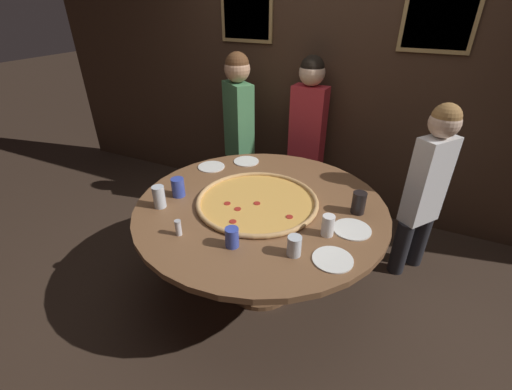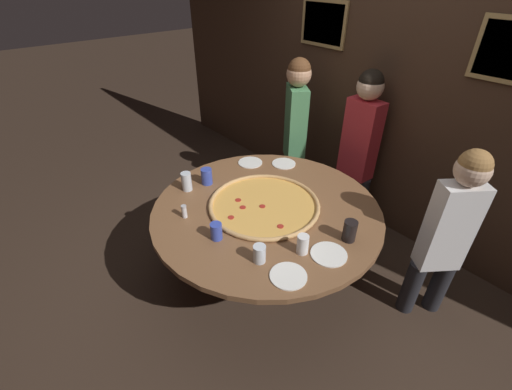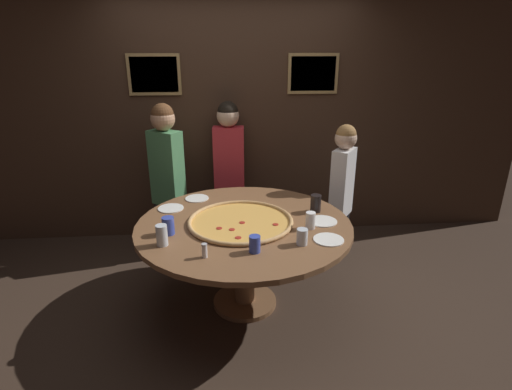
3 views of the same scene
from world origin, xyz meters
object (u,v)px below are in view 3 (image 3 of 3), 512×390
white_plate_left_side (197,198)px  condiment_shaker (205,251)px  white_plate_beside_cup (323,221)px  diner_far_left (229,165)px  dining_table (244,237)px  diner_side_left (342,185)px  drink_cup_centre_back (316,203)px  drink_cup_near_left (162,235)px  drink_cup_front_edge (302,237)px  drink_cup_near_right (255,244)px  white_plate_far_back (171,208)px  white_plate_near_front (329,240)px  diner_centre_back (167,171)px  drink_cup_beside_pizza (310,220)px  giant_pizza (241,221)px  drink_cup_far_right (168,226)px

white_plate_left_side → condiment_shaker: size_ratio=2.14×
white_plate_beside_cup → diner_far_left: 1.43m
dining_table → diner_side_left: 1.22m
drink_cup_centre_back → diner_side_left: diner_side_left is taller
drink_cup_near_left → drink_cup_front_edge: drink_cup_near_left is taller
drink_cup_near_right → diner_side_left: size_ratio=0.09×
white_plate_far_back → white_plate_near_front: size_ratio=0.99×
diner_centre_back → diner_far_left: diner_centre_back is taller
drink_cup_beside_pizza → diner_centre_back: (-1.18, 1.13, 0.06)m
drink_cup_front_edge → drink_cup_near_right: 0.34m
drink_cup_front_edge → drink_cup_centre_back: bearing=68.4°
dining_table → diner_far_left: size_ratio=1.10×
white_plate_left_side → diner_far_left: 0.74m
diner_far_left → dining_table: bearing=97.9°
giant_pizza → diner_centre_back: size_ratio=0.53×
drink_cup_near_right → white_plate_left_side: (-0.43, 1.02, -0.05)m
drink_cup_near_left → drink_cup_near_right: size_ratio=1.28×
white_plate_far_back → giant_pizza: bearing=-30.4°
drink_cup_front_edge → condiment_shaker: (-0.66, -0.12, -0.01)m
drink_cup_near_left → white_plate_beside_cup: bearing=13.5°
drink_cup_beside_pizza → white_plate_near_front: drink_cup_beside_pizza is taller
diner_side_left → diner_centre_back: (-1.68, 0.28, 0.10)m
giant_pizza → condiment_shaker: condiment_shaker is taller
drink_cup_centre_back → drink_cup_far_right: bearing=-164.5°
drink_cup_centre_back → white_plate_far_back: 1.21m
drink_cup_near_left → diner_side_left: diner_side_left is taller
drink_cup_front_edge → condiment_shaker: size_ratio=1.18×
diner_centre_back → diner_far_left: size_ratio=1.01×
drink_cup_far_right → white_plate_near_front: 1.15m
drink_cup_far_right → drink_cup_front_edge: drink_cup_far_right is taller
drink_cup_beside_pizza → drink_cup_far_right: bearing=-179.6°
drink_cup_centre_back → white_plate_beside_cup: (0.01, -0.20, -0.07)m
white_plate_near_front → diner_far_left: size_ratio=0.14×
dining_table → condiment_shaker: condiment_shaker is taller
giant_pizza → diner_far_left: size_ratio=0.54×
white_plate_near_front → drink_cup_near_left: bearing=178.7°
drink_cup_near_left → drink_cup_far_right: drink_cup_near_left is taller
drink_cup_far_right → drink_cup_near_right: 0.68m
dining_table → giant_pizza: size_ratio=2.04×
white_plate_far_back → diner_centre_back: 0.68m
drink_cup_centre_back → diner_centre_back: 1.53m
giant_pizza → condiment_shaker: bearing=-116.6°
drink_cup_beside_pizza → diner_side_left: diner_side_left is taller
dining_table → drink_cup_centre_back: 0.65m
dining_table → diner_far_left: bearing=94.0°
giant_pizza → diner_centre_back: bearing=124.0°
drink_cup_near_left → drink_cup_near_right: 0.64m
condiment_shaker → diner_centre_back: (-0.41, 1.51, 0.08)m
giant_pizza → diner_centre_back: 1.20m
dining_table → drink_cup_front_edge: drink_cup_front_edge is taller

